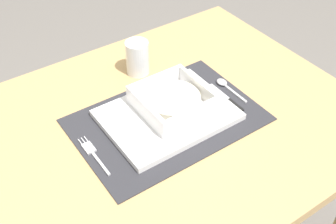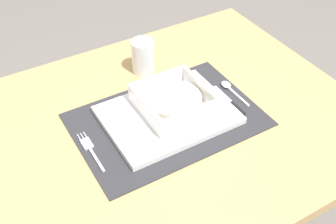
{
  "view_description": "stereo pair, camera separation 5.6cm",
  "coord_description": "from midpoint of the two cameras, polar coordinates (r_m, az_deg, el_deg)",
  "views": [
    {
      "loc": [
        -0.45,
        -0.64,
        1.42
      ],
      "look_at": [
        -0.02,
        -0.0,
        0.73
      ],
      "focal_mm": 45.88,
      "sensor_mm": 36.0,
      "label": 1
    },
    {
      "loc": [
        -0.41,
        -0.67,
        1.42
      ],
      "look_at": [
        -0.02,
        -0.0,
        0.73
      ],
      "focal_mm": 45.88,
      "sensor_mm": 36.0,
      "label": 2
    }
  ],
  "objects": [
    {
      "name": "serving_plate",
      "position": [
        1.05,
        1.5,
        -0.41
      ],
      "size": [
        0.31,
        0.23,
        0.02
      ],
      "primitive_type": "cube",
      "color": "white",
      "rests_on": "placemat"
    },
    {
      "name": "dining_table",
      "position": [
        1.13,
        2.11,
        -4.55
      ],
      "size": [
        0.92,
        0.76,
        0.7
      ],
      "color": "tan",
      "rests_on": "ground"
    },
    {
      "name": "fork",
      "position": [
        0.99,
        -8.76,
        -4.85
      ],
      "size": [
        0.02,
        0.14,
        0.0
      ],
      "rotation": [
        0.0,
        0.0,
        0.02
      ],
      "color": "silver",
      "rests_on": "placemat"
    },
    {
      "name": "porridge_bowl",
      "position": [
        1.04,
        2.28,
        1.35
      ],
      "size": [
        0.16,
        0.16,
        0.05
      ],
      "color": "white",
      "rests_on": "serving_plate"
    },
    {
      "name": "spoon",
      "position": [
        1.15,
        9.45,
        3.24
      ],
      "size": [
        0.02,
        0.11,
        0.01
      ],
      "rotation": [
        0.0,
        0.0,
        0.04
      ],
      "color": "silver",
      "rests_on": "placemat"
    },
    {
      "name": "bread_knife",
      "position": [
        1.11,
        7.79,
        1.6
      ],
      "size": [
        0.01,
        0.14,
        0.01
      ],
      "rotation": [
        0.0,
        0.0,
        -0.06
      ],
      "color": "#59331E",
      "rests_on": "placemat"
    },
    {
      "name": "butter_knife",
      "position": [
        1.11,
        9.7,
        1.26
      ],
      "size": [
        0.01,
        0.13,
        0.01
      ],
      "rotation": [
        0.0,
        0.0,
        -0.03
      ],
      "color": "black",
      "rests_on": "placemat"
    },
    {
      "name": "drinking_glass",
      "position": [
        1.19,
        -1.96,
        7.13
      ],
      "size": [
        0.06,
        0.06,
        0.1
      ],
      "color": "white",
      "rests_on": "dining_table"
    },
    {
      "name": "placemat",
      "position": [
        1.05,
        1.54,
        -1.2
      ],
      "size": [
        0.45,
        0.3,
        0.0
      ],
      "primitive_type": "cube",
      "color": "#2D2D33",
      "rests_on": "dining_table"
    }
  ]
}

